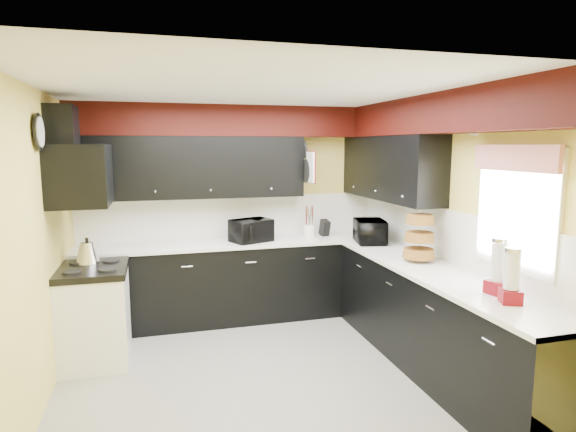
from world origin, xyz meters
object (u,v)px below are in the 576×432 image
object	(u,v)px
toaster_oven	(252,230)
kettle	(87,253)
microwave	(370,231)
knife_block	(325,228)
utensil_crock	(309,231)

from	to	relation	value
toaster_oven	kettle	distance (m)	1.79
microwave	knife_block	size ratio (longest dim) A/B	2.42
kettle	knife_block	bearing A→B (deg)	12.84
utensil_crock	kettle	xyz separation A→B (m)	(-2.45, -0.57, 0.00)
microwave	knife_block	bearing A→B (deg)	46.79
toaster_oven	kettle	xyz separation A→B (m)	(-1.72, -0.50, -0.05)
microwave	utensil_crock	size ratio (longest dim) A/B	3.05
kettle	toaster_oven	bearing A→B (deg)	16.30
knife_block	microwave	bearing A→B (deg)	-61.26
toaster_oven	microwave	bearing A→B (deg)	-40.25
utensil_crock	kettle	size ratio (longest dim) A/B	0.70
microwave	utensil_crock	xyz separation A→B (m)	(-0.57, 0.50, -0.05)
utensil_crock	kettle	world-z (taller)	kettle
knife_block	utensil_crock	bearing A→B (deg)	-174.68
knife_block	toaster_oven	bearing A→B (deg)	-178.83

